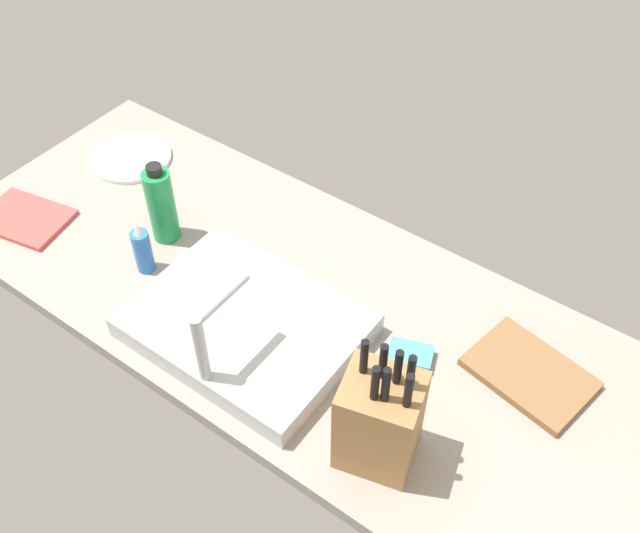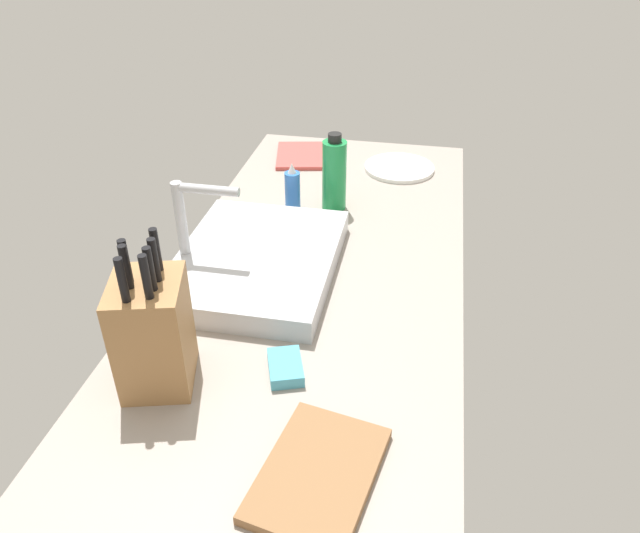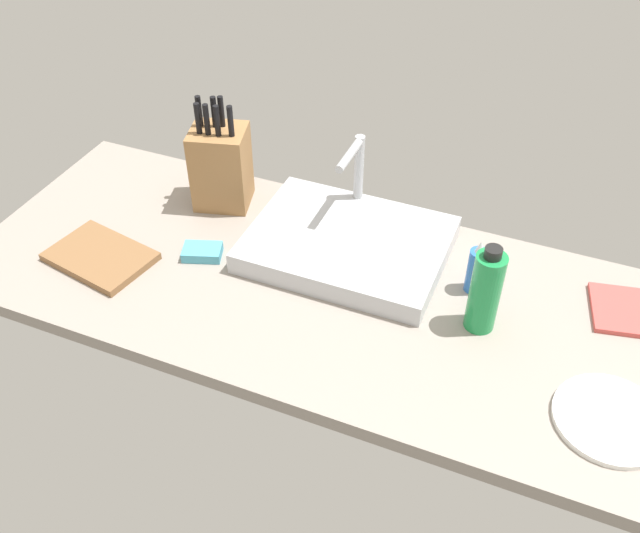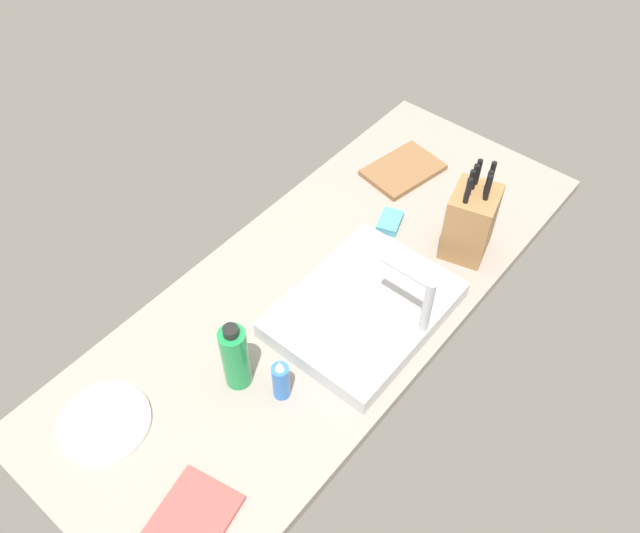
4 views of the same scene
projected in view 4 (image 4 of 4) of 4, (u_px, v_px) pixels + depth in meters
countertop_slab at (327, 294)px, 176.47cm from camera, size 167.82×66.84×3.50cm
sink_basin at (364, 310)px, 167.53cm from camera, size 45.67×34.62×5.23cm
faucet at (420, 303)px, 155.04cm from camera, size 5.50×14.90×22.42cm
knife_block at (470, 221)px, 176.70cm from camera, size 16.22×15.01×28.70cm
cutting_board at (403, 170)px, 205.42cm from camera, size 26.10×20.26×1.80cm
soap_bottle at (281, 380)px, 150.19cm from camera, size 4.12×4.12×13.70cm
water_bottle at (235, 357)px, 149.83cm from camera, size 6.44×6.44×20.98cm
dinner_plate at (105, 422)px, 149.11cm from camera, size 21.20×21.20×1.20cm
dish_towel at (188, 524)px, 134.14cm from camera, size 23.22×18.73×1.20cm
dish_sponge at (390, 222)px, 190.13cm from camera, size 10.49×8.66×2.40cm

